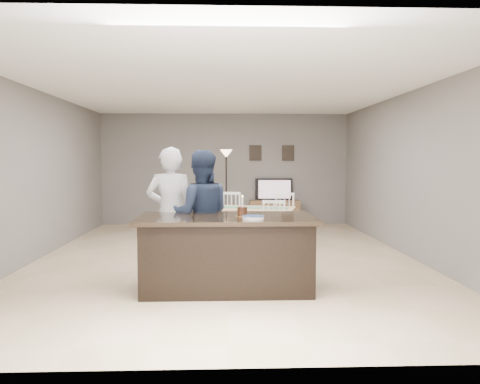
{
  "coord_description": "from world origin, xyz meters",
  "views": [
    {
      "loc": [
        -0.05,
        -7.46,
        1.59
      ],
      "look_at": [
        0.21,
        -0.3,
        1.09
      ],
      "focal_mm": 35.0,
      "sensor_mm": 36.0,
      "label": 1
    }
  ],
  "objects_px": {
    "man": "(201,215)",
    "birthday_cake": "(242,211)",
    "woman": "(171,213)",
    "television": "(274,189)",
    "floor_lamp": "(226,168)",
    "dining_table": "(250,215)",
    "plate_stack": "(253,217)",
    "kitchen_island": "(227,252)",
    "tv_console": "(274,213)"
  },
  "relations": [
    {
      "from": "man",
      "to": "birthday_cake",
      "type": "bearing_deg",
      "value": 130.34
    },
    {
      "from": "woman",
      "to": "man",
      "type": "bearing_deg",
      "value": -179.95
    },
    {
      "from": "television",
      "to": "man",
      "type": "bearing_deg",
      "value": 73.11
    },
    {
      "from": "television",
      "to": "floor_lamp",
      "type": "xyz_separation_m",
      "value": [
        -1.17,
        -1.04,
        0.54
      ]
    },
    {
      "from": "dining_table",
      "to": "floor_lamp",
      "type": "xyz_separation_m",
      "value": [
        -0.42,
        1.94,
        0.8
      ]
    },
    {
      "from": "floor_lamp",
      "to": "plate_stack",
      "type": "bearing_deg",
      "value": -86.76
    },
    {
      "from": "kitchen_island",
      "to": "plate_stack",
      "type": "relative_size",
      "value": 8.32
    },
    {
      "from": "television",
      "to": "tv_console",
      "type": "bearing_deg",
      "value": 90.0
    },
    {
      "from": "birthday_cake",
      "to": "floor_lamp",
      "type": "height_order",
      "value": "floor_lamp"
    },
    {
      "from": "television",
      "to": "birthday_cake",
      "type": "distance_m",
      "value": 5.73
    },
    {
      "from": "kitchen_island",
      "to": "plate_stack",
      "type": "distance_m",
      "value": 0.63
    },
    {
      "from": "man",
      "to": "dining_table",
      "type": "relative_size",
      "value": 0.84
    },
    {
      "from": "tv_console",
      "to": "man",
      "type": "bearing_deg",
      "value": -107.11
    },
    {
      "from": "tv_console",
      "to": "birthday_cake",
      "type": "xyz_separation_m",
      "value": [
        -1.01,
        -5.57,
        0.66
      ]
    },
    {
      "from": "man",
      "to": "floor_lamp",
      "type": "height_order",
      "value": "floor_lamp"
    },
    {
      "from": "floor_lamp",
      "to": "kitchen_island",
      "type": "bearing_deg",
      "value": -90.32
    },
    {
      "from": "man",
      "to": "woman",
      "type": "bearing_deg",
      "value": -3.57
    },
    {
      "from": "kitchen_island",
      "to": "woman",
      "type": "relative_size",
      "value": 1.23
    },
    {
      "from": "television",
      "to": "dining_table",
      "type": "relative_size",
      "value": 0.45
    },
    {
      "from": "birthday_cake",
      "to": "tv_console",
      "type": "bearing_deg",
      "value": 79.7
    },
    {
      "from": "dining_table",
      "to": "birthday_cake",
      "type": "bearing_deg",
      "value": -82.09
    },
    {
      "from": "tv_console",
      "to": "television",
      "type": "distance_m",
      "value": 0.57
    },
    {
      "from": "dining_table",
      "to": "man",
      "type": "bearing_deg",
      "value": -97.07
    },
    {
      "from": "television",
      "to": "woman",
      "type": "relative_size",
      "value": 0.52
    },
    {
      "from": "woman",
      "to": "man",
      "type": "xyz_separation_m",
      "value": [
        0.4,
        0.0,
        -0.02
      ]
    },
    {
      "from": "woman",
      "to": "dining_table",
      "type": "relative_size",
      "value": 0.86
    },
    {
      "from": "woman",
      "to": "birthday_cake",
      "type": "height_order",
      "value": "woman"
    },
    {
      "from": "television",
      "to": "woman",
      "type": "distance_m",
      "value": 5.45
    },
    {
      "from": "television",
      "to": "birthday_cake",
      "type": "height_order",
      "value": "birthday_cake"
    },
    {
      "from": "birthday_cake",
      "to": "kitchen_island",
      "type": "bearing_deg",
      "value": 178.98
    },
    {
      "from": "television",
      "to": "woman",
      "type": "bearing_deg",
      "value": 69.09
    },
    {
      "from": "television",
      "to": "man",
      "type": "height_order",
      "value": "man"
    },
    {
      "from": "birthday_cake",
      "to": "floor_lamp",
      "type": "xyz_separation_m",
      "value": [
        -0.16,
        4.6,
        0.44
      ]
    },
    {
      "from": "plate_stack",
      "to": "dining_table",
      "type": "relative_size",
      "value": 0.13
    },
    {
      "from": "tv_console",
      "to": "dining_table",
      "type": "height_order",
      "value": "dining_table"
    },
    {
      "from": "kitchen_island",
      "to": "tv_console",
      "type": "distance_m",
      "value": 5.7
    },
    {
      "from": "plate_stack",
      "to": "floor_lamp",
      "type": "xyz_separation_m",
      "value": [
        -0.28,
        4.89,
        0.48
      ]
    },
    {
      "from": "television",
      "to": "dining_table",
      "type": "height_order",
      "value": "television"
    },
    {
      "from": "television",
      "to": "birthday_cake",
      "type": "relative_size",
      "value": 3.57
    },
    {
      "from": "man",
      "to": "dining_table",
      "type": "bearing_deg",
      "value": -114.04
    },
    {
      "from": "television",
      "to": "floor_lamp",
      "type": "relative_size",
      "value": 0.51
    },
    {
      "from": "woman",
      "to": "man",
      "type": "height_order",
      "value": "woman"
    },
    {
      "from": "television",
      "to": "dining_table",
      "type": "distance_m",
      "value": 3.08
    },
    {
      "from": "woman",
      "to": "television",
      "type": "bearing_deg",
      "value": -110.86
    },
    {
      "from": "man",
      "to": "floor_lamp",
      "type": "bearing_deg",
      "value": -98.82
    },
    {
      "from": "television",
      "to": "dining_table",
      "type": "xyz_separation_m",
      "value": [
        -0.76,
        -2.98,
        -0.26
      ]
    },
    {
      "from": "tv_console",
      "to": "television",
      "type": "relative_size",
      "value": 1.31
    },
    {
      "from": "woman",
      "to": "birthday_cake",
      "type": "xyz_separation_m",
      "value": [
        0.93,
        -0.55,
        0.08
      ]
    },
    {
      "from": "kitchen_island",
      "to": "woman",
      "type": "bearing_deg",
      "value": 143.54
    },
    {
      "from": "television",
      "to": "birthday_cake",
      "type": "bearing_deg",
      "value": 79.82
    }
  ]
}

